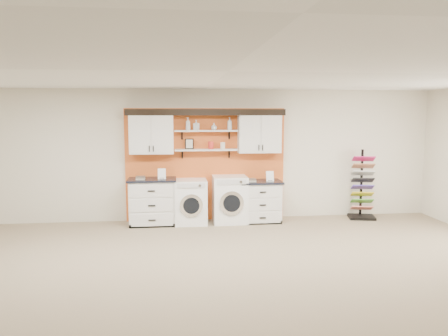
{
  "coord_description": "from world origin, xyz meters",
  "views": [
    {
      "loc": [
        -0.65,
        -5.33,
        2.3
      ],
      "look_at": [
        0.21,
        2.3,
        1.33
      ],
      "focal_mm": 35.0,
      "sensor_mm": 36.0,
      "label": 1
    }
  ],
  "objects": [
    {
      "name": "shelf_upper",
      "position": [
        0.0,
        3.8,
        1.93
      ],
      "size": [
        1.32,
        0.28,
        0.03
      ],
      "primitive_type": "cube",
      "color": "silver",
      "rests_on": "wall_back"
    },
    {
      "name": "picture_frame",
      "position": [
        -0.35,
        3.85,
        1.66
      ],
      "size": [
        0.18,
        0.02,
        0.22
      ],
      "color": "black",
      "rests_on": "shelf_lower"
    },
    {
      "name": "accent_panel",
      "position": [
        0.0,
        3.96,
        1.2
      ],
      "size": [
        3.4,
        0.07,
        2.4
      ],
      "primitive_type": "cube",
      "color": "#D25C23",
      "rests_on": "wall_back"
    },
    {
      "name": "soap_bottle_c",
      "position": [
        0.17,
        3.8,
        2.02
      ],
      "size": [
        0.16,
        0.16,
        0.15
      ],
      "primitive_type": "imported",
      "rotation": [
        0.0,
        0.0,
        3.84
      ],
      "color": "silver",
      "rests_on": "shelf_upper"
    },
    {
      "name": "canister_cream",
      "position": [
        0.35,
        3.8,
        1.61
      ],
      "size": [
        0.1,
        0.1,
        0.14
      ],
      "primitive_type": "cylinder",
      "color": "silver",
      "rests_on": "shelf_lower"
    },
    {
      "name": "wall_back",
      "position": [
        0.0,
        4.0,
        1.4
      ],
      "size": [
        10.0,
        0.0,
        10.0
      ],
      "primitive_type": "plane",
      "rotation": [
        1.57,
        0.0,
        0.0
      ],
      "color": "beige",
      "rests_on": "floor"
    },
    {
      "name": "soap_bottle_b",
      "position": [
        -0.2,
        3.8,
        2.05
      ],
      "size": [
        0.13,
        0.13,
        0.21
      ],
      "primitive_type": "imported",
      "rotation": [
        0.0,
        0.0,
        -0.57
      ],
      "color": "silver",
      "rests_on": "shelf_upper"
    },
    {
      "name": "floor",
      "position": [
        0.0,
        0.0,
        0.0
      ],
      "size": [
        10.0,
        10.0,
        0.0
      ],
      "primitive_type": "plane",
      "color": "#8B7A5D",
      "rests_on": "ground"
    },
    {
      "name": "base_cabinet_right",
      "position": [
        1.13,
        3.64,
        0.44
      ],
      "size": [
        0.89,
        0.66,
        0.88
      ],
      "color": "silver",
      "rests_on": "floor"
    },
    {
      "name": "upper_cabinet_right",
      "position": [
        1.13,
        3.79,
        1.88
      ],
      "size": [
        0.9,
        0.35,
        0.84
      ],
      "color": "silver",
      "rests_on": "wall_back"
    },
    {
      "name": "soap_bottle_a",
      "position": [
        -0.37,
        3.8,
        2.07
      ],
      "size": [
        0.14,
        0.14,
        0.26
      ],
      "primitive_type": "imported",
      "rotation": [
        0.0,
        0.0,
        -0.83
      ],
      "color": "silver",
      "rests_on": "shelf_upper"
    },
    {
      "name": "dryer",
      "position": [
        0.48,
        3.64,
        0.49
      ],
      "size": [
        0.7,
        0.71,
        0.98
      ],
      "color": "white",
      "rests_on": "floor"
    },
    {
      "name": "shelf_lower",
      "position": [
        0.0,
        3.8,
        1.53
      ],
      "size": [
        1.32,
        0.28,
        0.03
      ],
      "primitive_type": "cube",
      "color": "silver",
      "rests_on": "wall_back"
    },
    {
      "name": "crown_molding",
      "position": [
        0.0,
        3.81,
        2.33
      ],
      "size": [
        3.3,
        0.41,
        0.13
      ],
      "color": "black",
      "rests_on": "wall_back"
    },
    {
      "name": "sample_rack",
      "position": [
        3.41,
        3.67,
        0.49
      ],
      "size": [
        0.64,
        0.57,
        1.51
      ],
      "rotation": [
        0.0,
        0.0,
        -0.22
      ],
      "color": "black",
      "rests_on": "floor"
    },
    {
      "name": "ceiling",
      "position": [
        0.0,
        0.0,
        2.8
      ],
      "size": [
        10.0,
        10.0,
        0.0
      ],
      "primitive_type": "plane",
      "rotation": [
        3.14,
        0.0,
        0.0
      ],
      "color": "white",
      "rests_on": "wall_back"
    },
    {
      "name": "soap_bottle_d",
      "position": [
        0.5,
        3.8,
        2.08
      ],
      "size": [
        0.13,
        0.13,
        0.27
      ],
      "primitive_type": "imported",
      "rotation": [
        0.0,
        0.0,
        -2.76
      ],
      "color": "silver",
      "rests_on": "shelf_upper"
    },
    {
      "name": "upper_cabinet_left",
      "position": [
        -1.13,
        3.79,
        1.88
      ],
      "size": [
        0.9,
        0.35,
        0.84
      ],
      "color": "silver",
      "rests_on": "wall_back"
    },
    {
      "name": "canister_red",
      "position": [
        0.1,
        3.8,
        1.62
      ],
      "size": [
        0.11,
        0.11,
        0.16
      ],
      "primitive_type": "cylinder",
      "color": "red",
      "rests_on": "shelf_lower"
    },
    {
      "name": "base_cabinet_left",
      "position": [
        -1.13,
        3.64,
        0.48
      ],
      "size": [
        0.98,
        0.66,
        0.96
      ],
      "color": "silver",
      "rests_on": "floor"
    },
    {
      "name": "washer",
      "position": [
        -0.34,
        3.64,
        0.46
      ],
      "size": [
        0.66,
        0.71,
        0.92
      ],
      "color": "white",
      "rests_on": "floor"
    }
  ]
}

